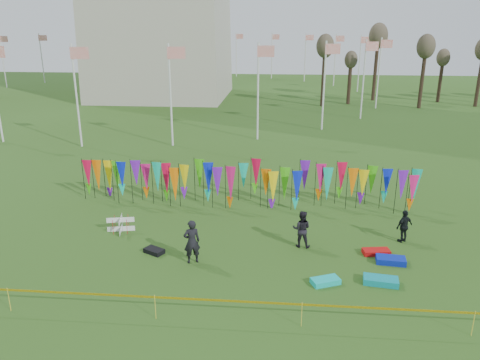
# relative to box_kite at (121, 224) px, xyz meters

# --- Properties ---
(ground) EXTENTS (160.00, 160.00, 0.00)m
(ground) POSITION_rel_box_kite_xyz_m (5.44, -4.30, -0.36)
(ground) COLOR #294A14
(ground) RESTS_ON ground
(flagpole_ring) EXTENTS (57.40, 56.16, 8.00)m
(flagpole_ring) POSITION_rel_box_kite_xyz_m (-8.56, 43.70, 3.64)
(flagpole_ring) COLOR silver
(flagpole_ring) RESTS_ON ground
(banner_row) EXTENTS (18.64, 0.64, 2.29)m
(banner_row) POSITION_rel_box_kite_xyz_m (5.72, 4.19, 1.05)
(banner_row) COLOR black
(banner_row) RESTS_ON ground
(caution_tape_near) EXTENTS (26.00, 0.02, 0.90)m
(caution_tape_near) POSITION_rel_box_kite_xyz_m (5.22, -6.67, 0.42)
(caution_tape_near) COLOR yellow
(caution_tape_near) RESTS_ON ground
(box_kite) EXTENTS (0.66, 0.66, 0.73)m
(box_kite) POSITION_rel_box_kite_xyz_m (0.00, 0.00, 0.00)
(box_kite) COLOR red
(box_kite) RESTS_ON ground
(person_left) EXTENTS (0.83, 0.73, 1.88)m
(person_left) POSITION_rel_box_kite_xyz_m (3.93, -2.70, 0.57)
(person_left) COLOR black
(person_left) RESTS_ON ground
(person_mid) EXTENTS (0.87, 0.61, 1.68)m
(person_mid) POSITION_rel_box_kite_xyz_m (8.44, -0.83, 0.47)
(person_mid) COLOR black
(person_mid) RESTS_ON ground
(person_right) EXTENTS (1.02, 0.91, 1.52)m
(person_right) POSITION_rel_box_kite_xyz_m (13.04, 0.05, 0.40)
(person_right) COLOR black
(person_right) RESTS_ON ground
(kite_bag_turquoise) EXTENTS (1.19, 0.91, 0.21)m
(kite_bag_turquoise) POSITION_rel_box_kite_xyz_m (9.26, -3.92, -0.26)
(kite_bag_turquoise) COLOR #0DCBC2
(kite_bag_turquoise) RESTS_ON ground
(kite_bag_blue) EXTENTS (1.23, 0.74, 0.24)m
(kite_bag_blue) POSITION_rel_box_kite_xyz_m (12.08, -2.03, -0.24)
(kite_bag_blue) COLOR #0B22B4
(kite_bag_blue) RESTS_ON ground
(kite_bag_red) EXTENTS (1.19, 0.67, 0.21)m
(kite_bag_red) POSITION_rel_box_kite_xyz_m (11.63, -1.29, -0.26)
(kite_bag_red) COLOR red
(kite_bag_red) RESTS_ON ground
(kite_bag_black) EXTENTS (0.98, 0.83, 0.20)m
(kite_bag_black) POSITION_rel_box_kite_xyz_m (2.14, -2.03, -0.27)
(kite_bag_black) COLOR black
(kite_bag_black) RESTS_ON ground
(kite_bag_teal) EXTENTS (1.36, 0.79, 0.25)m
(kite_bag_teal) POSITION_rel_box_kite_xyz_m (11.34, -3.73, -0.24)
(kite_bag_teal) COLOR #0B959F
(kite_bag_teal) RESTS_ON ground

